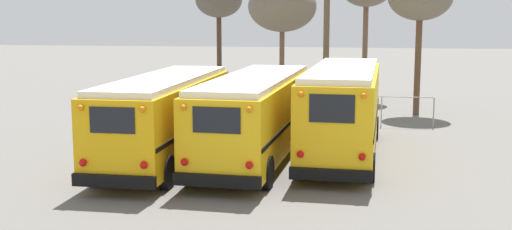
{
  "coord_description": "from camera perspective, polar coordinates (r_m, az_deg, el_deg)",
  "views": [
    {
      "loc": [
        3.51,
        -22.43,
        5.15
      ],
      "look_at": [
        0.0,
        -0.05,
        1.6
      ],
      "focal_mm": 45.0,
      "sensor_mm": 36.0,
      "label": 1
    }
  ],
  "objects": [
    {
      "name": "ground_plane",
      "position": [
        23.28,
        0.02,
        -3.86
      ],
      "size": [
        160.0,
        160.0,
        0.0
      ],
      "primitive_type": "plane",
      "color": "#66635E"
    },
    {
      "name": "school_bus_0",
      "position": [
        22.75,
        -7.99,
        -0.02
      ],
      "size": [
        2.62,
        9.92,
        3.01
      ],
      "color": "#EAAA0F",
      "rests_on": "ground"
    },
    {
      "name": "school_bus_1",
      "position": [
        22.8,
        -0.05,
        0.08
      ],
      "size": [
        3.12,
        10.53,
        3.01
      ],
      "color": "yellow",
      "rests_on": "ground"
    },
    {
      "name": "school_bus_2",
      "position": [
        23.59,
        7.74,
        0.6
      ],
      "size": [
        2.9,
        10.06,
        3.28
      ],
      "color": "yellow",
      "rests_on": "ground"
    },
    {
      "name": "utility_pole",
      "position": [
        32.04,
        6.27,
        6.56
      ],
      "size": [
        1.8,
        0.3,
        7.44
      ],
      "color": "brown",
      "rests_on": "ground"
    },
    {
      "name": "bare_tree_0",
      "position": [
        42.62,
        -3.33,
        10.07
      ],
      "size": [
        3.06,
        3.06,
        7.25
      ],
      "color": "#473323",
      "rests_on": "ground"
    },
    {
      "name": "bare_tree_1",
      "position": [
        36.98,
        2.35,
        9.6
      ],
      "size": [
        3.9,
        3.9,
        7.09
      ],
      "color": "brown",
      "rests_on": "ground"
    },
    {
      "name": "fence_line",
      "position": [
        30.44,
        2.21,
        1.02
      ],
      "size": [
        14.19,
        0.06,
        1.42
      ],
      "color": "#939399",
      "rests_on": "ground"
    }
  ]
}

